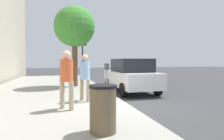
{
  "coord_description": "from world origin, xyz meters",
  "views": [
    {
      "loc": [
        -6.6,
        2.29,
        1.67
      ],
      "look_at": [
        1.2,
        0.21,
        1.28
      ],
      "focal_mm": 31.17,
      "sensor_mm": 36.0,
      "label": 1
    }
  ],
  "objects_px": {
    "parked_sedan_near": "(130,75)",
    "street_tree": "(75,27)",
    "pedestrian_at_meter": "(85,74)",
    "pedestrian_bystander": "(66,74)",
    "traffic_signal": "(84,50)",
    "parking_meter": "(107,73)",
    "trash_bin": "(103,109)"
  },
  "relations": [
    {
      "from": "pedestrian_at_meter",
      "to": "trash_bin",
      "type": "relative_size",
      "value": 1.74
    },
    {
      "from": "pedestrian_bystander",
      "to": "trash_bin",
      "type": "relative_size",
      "value": 1.82
    },
    {
      "from": "pedestrian_at_meter",
      "to": "pedestrian_bystander",
      "type": "bearing_deg",
      "value": -154.28
    },
    {
      "from": "pedestrian_at_meter",
      "to": "street_tree",
      "type": "height_order",
      "value": "street_tree"
    },
    {
      "from": "trash_bin",
      "to": "parked_sedan_near",
      "type": "bearing_deg",
      "value": -25.46
    },
    {
      "from": "street_tree",
      "to": "trash_bin",
      "type": "height_order",
      "value": "street_tree"
    },
    {
      "from": "pedestrian_bystander",
      "to": "parked_sedan_near",
      "type": "relative_size",
      "value": 0.42
    },
    {
      "from": "parked_sedan_near",
      "to": "traffic_signal",
      "type": "height_order",
      "value": "traffic_signal"
    },
    {
      "from": "traffic_signal",
      "to": "pedestrian_at_meter",
      "type": "bearing_deg",
      "value": 173.61
    },
    {
      "from": "street_tree",
      "to": "traffic_signal",
      "type": "xyz_separation_m",
      "value": [
        4.28,
        -1.03,
        -1.07
      ]
    },
    {
      "from": "street_tree",
      "to": "traffic_signal",
      "type": "relative_size",
      "value": 1.32
    },
    {
      "from": "street_tree",
      "to": "traffic_signal",
      "type": "height_order",
      "value": "street_tree"
    },
    {
      "from": "pedestrian_at_meter",
      "to": "traffic_signal",
      "type": "height_order",
      "value": "traffic_signal"
    },
    {
      "from": "street_tree",
      "to": "trash_bin",
      "type": "relative_size",
      "value": 4.69
    },
    {
      "from": "pedestrian_bystander",
      "to": "traffic_signal",
      "type": "relative_size",
      "value": 0.51
    },
    {
      "from": "parking_meter",
      "to": "pedestrian_at_meter",
      "type": "distance_m",
      "value": 0.94
    },
    {
      "from": "parked_sedan_near",
      "to": "traffic_signal",
      "type": "xyz_separation_m",
      "value": [
        6.19,
        1.78,
        1.68
      ]
    },
    {
      "from": "pedestrian_at_meter",
      "to": "parked_sedan_near",
      "type": "xyz_separation_m",
      "value": [
        2.52,
        -2.75,
        -0.29
      ]
    },
    {
      "from": "parked_sedan_near",
      "to": "pedestrian_bystander",
      "type": "bearing_deg",
      "value": 136.35
    },
    {
      "from": "pedestrian_at_meter",
      "to": "parked_sedan_near",
      "type": "bearing_deg",
      "value": 10.75
    },
    {
      "from": "parked_sedan_near",
      "to": "street_tree",
      "type": "bearing_deg",
      "value": 55.71
    },
    {
      "from": "pedestrian_bystander",
      "to": "parked_sedan_near",
      "type": "distance_m",
      "value": 5.03
    },
    {
      "from": "pedestrian_at_meter",
      "to": "street_tree",
      "type": "relative_size",
      "value": 0.37
    },
    {
      "from": "parked_sedan_near",
      "to": "street_tree",
      "type": "height_order",
      "value": "street_tree"
    },
    {
      "from": "parking_meter",
      "to": "pedestrian_at_meter",
      "type": "xyz_separation_m",
      "value": [
        -0.26,
        0.9,
        0.02
      ]
    },
    {
      "from": "traffic_signal",
      "to": "trash_bin",
      "type": "relative_size",
      "value": 3.56
    },
    {
      "from": "traffic_signal",
      "to": "trash_bin",
      "type": "bearing_deg",
      "value": 175.22
    },
    {
      "from": "pedestrian_at_meter",
      "to": "pedestrian_bystander",
      "type": "distance_m",
      "value": 1.31
    },
    {
      "from": "trash_bin",
      "to": "parking_meter",
      "type": "bearing_deg",
      "value": -14.54
    },
    {
      "from": "parking_meter",
      "to": "pedestrian_bystander",
      "type": "relative_size",
      "value": 0.77
    },
    {
      "from": "parking_meter",
      "to": "pedestrian_bystander",
      "type": "distance_m",
      "value": 2.11
    },
    {
      "from": "traffic_signal",
      "to": "street_tree",
      "type": "bearing_deg",
      "value": 166.46
    }
  ]
}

